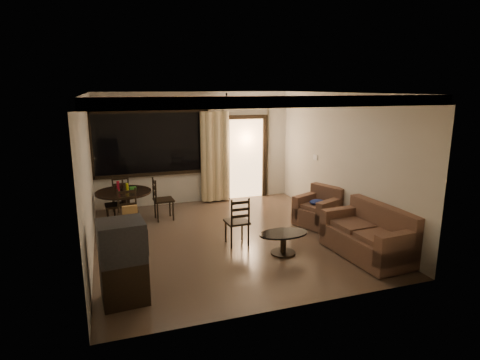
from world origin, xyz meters
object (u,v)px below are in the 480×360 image
object	(u,v)px
sofa	(370,237)
dining_chair_south	(129,223)
coffee_table	(283,240)
dining_table	(124,198)
tv_cabinet	(123,262)
side_chair	(237,230)
dining_chair_east	(163,207)
armchair	(320,210)
dining_chair_north	(121,202)
dining_chair_west	(117,213)

from	to	relation	value
sofa	dining_chair_south	bearing A→B (deg)	145.81
sofa	coffee_table	xyz separation A→B (m)	(-1.40, 0.57, -0.09)
dining_table	sofa	size ratio (longest dim) A/B	0.69
tv_cabinet	sofa	xyz separation A→B (m)	(4.16, 0.21, -0.24)
dining_chair_south	side_chair	size ratio (longest dim) A/B	1.02
tv_cabinet	sofa	size ratio (longest dim) A/B	0.69
dining_chair_east	armchair	distance (m)	3.45
dining_chair_south	side_chair	distance (m)	2.16
dining_chair_north	dining_chair_east	bearing A→B (deg)	136.76
sofa	armchair	world-z (taller)	sofa
sofa	dining_chair_east	bearing A→B (deg)	130.58
dining_chair_south	sofa	world-z (taller)	dining_chair_south
dining_chair_north	sofa	xyz separation A→B (m)	(4.02, -3.92, 0.07)
dining_table	dining_chair_west	world-z (taller)	dining_table
dining_table	tv_cabinet	world-z (taller)	tv_cabinet
sofa	side_chair	xyz separation A→B (m)	(-2.04, 1.25, -0.07)
dining_chair_north	side_chair	world-z (taller)	dining_chair_north
dining_chair_east	tv_cabinet	xyz separation A→B (m)	(-1.01, -3.39, 0.30)
dining_chair_east	sofa	bearing A→B (deg)	-138.27
dining_chair_south	dining_chair_north	bearing A→B (deg)	90.00
coffee_table	dining_chair_west	bearing A→B (deg)	137.39
tv_cabinet	armchair	xyz separation A→B (m)	(4.14, 1.94, -0.25)
dining_chair_east	tv_cabinet	distance (m)	3.55
dining_chair_west	sofa	size ratio (longest dim) A/B	0.56
tv_cabinet	dining_chair_south	bearing A→B (deg)	80.14
dining_chair_west	armchair	xyz separation A→B (m)	(4.13, -1.37, 0.05)
dining_chair_east	dining_chair_north	xyz separation A→B (m)	(-0.88, 0.74, 0.00)
tv_cabinet	side_chair	distance (m)	2.59
dining_table	dining_chair_north	world-z (taller)	dining_table
dining_chair_west	side_chair	bearing A→B (deg)	45.94
tv_cabinet	armchair	size ratio (longest dim) A/B	1.11
dining_chair_west	tv_cabinet	size ratio (longest dim) A/B	0.82
tv_cabinet	armchair	world-z (taller)	tv_cabinet
dining_table	coffee_table	xyz separation A→B (m)	(2.58, -2.57, -0.32)
dining_chair_west	dining_chair_east	world-z (taller)	same
dining_chair_north	armchair	size ratio (longest dim) A/B	0.90
armchair	side_chair	size ratio (longest dim) A/B	1.13
dining_chair_north	dining_chair_west	bearing A→B (deg)	78.27
armchair	dining_table	bearing A→B (deg)	137.90
coffee_table	side_chair	world-z (taller)	side_chair
coffee_table	armchair	bearing A→B (deg)	39.88
dining_chair_east	coffee_table	bearing A→B (deg)	-149.28
dining_chair_north	dining_chair_south	bearing A→B (deg)	90.00
dining_chair_south	tv_cabinet	world-z (taller)	tv_cabinet
dining_table	sofa	bearing A→B (deg)	-38.25
dining_table	side_chair	world-z (taller)	dining_table
dining_chair_west	dining_chair_north	distance (m)	0.84
sofa	side_chair	distance (m)	2.40
dining_chair_north	coffee_table	bearing A→B (deg)	125.00
dining_chair_west	dining_chair_east	distance (m)	1.01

